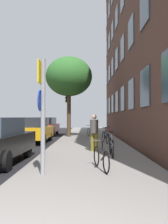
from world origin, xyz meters
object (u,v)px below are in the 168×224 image
Objects in this scene: bicycle_3 at (105,137)px; car_2 at (46,126)px; traffic_light at (68,106)px; bicycle_1 at (111,146)px; pedestrian_0 at (94,130)px; bicycle_2 at (93,141)px; car_1 at (34,130)px; bicycle_0 at (101,157)px; bicycle_4 at (108,134)px; bicycle_5 at (90,132)px; sign_post at (42,107)px; tree_near at (69,77)px.

bicycle_3 is 0.38× the size of car_2.
bicycle_1 is at bearing -77.21° from traffic_light.
car_2 is (-2.07, 1.11, -1.77)m from traffic_light.
pedestrian_0 is 0.36× the size of car_2.
traffic_light reaches higher than car_2.
pedestrian_0 is (-0.76, -3.38, 0.57)m from bicycle_3.
bicycle_1 reaches higher than bicycle_2.
car_2 is at bearing 110.56° from bicycle_1.
bicycle_2 is 0.40× the size of car_1.
bicycle_0 is at bearing -65.89° from car_1.
bicycle_4 is (1.07, 9.60, 0.00)m from bicycle_0.
car_1 is at bearing 125.67° from bicycle_1.
bicycle_1 is 0.97× the size of bicycle_3.
bicycle_2 is at bearing 90.89° from bicycle_0.
pedestrian_0 reaches higher than bicycle_5.
sign_post is 1.84× the size of bicycle_2.
tree_near reaches higher than bicycle_2.
traffic_light is at bearing 91.53° from sign_post.
bicycle_3 is (0.69, 7.20, 0.02)m from bicycle_0.
car_1 is (-2.17, 9.06, -1.07)m from sign_post.
car_2 is at bearing 145.66° from bicycle_5.
car_2 is at bearing 92.60° from car_1.
sign_post is 1.86× the size of bicycle_0.
bicycle_3 is 2.43m from bicycle_4.
bicycle_1 is 1.01× the size of bicycle_2.
bicycle_0 is at bearing -74.57° from car_2.
car_1 reaches higher than bicycle_5.
sign_post reaches higher than bicycle_0.
pedestrian_0 is (-0.07, 3.82, 0.59)m from bicycle_0.
sign_post is at bearing -158.56° from bicycle_0.
bicycle_0 is at bearing -81.69° from traffic_light.
tree_near reaches higher than bicycle_5.
tree_near reaches higher than bicycle_0.
sign_post is 8.28m from bicycle_3.
car_1 is (-4.85, -1.17, 0.37)m from bicycle_4.
tree_near is at bearing 117.17° from bicycle_3.
bicycle_3 is at bearing 73.65° from sign_post.
traffic_light is 2.16× the size of bicycle_1.
bicycle_2 is 1.13m from pedestrian_0.
bicycle_3 is 3.51m from pedestrian_0.
car_2 is (-4.06, 14.70, 0.37)m from bicycle_0.
bicycle_1 is 7.43m from car_1.
bicycle_0 is (1.60, 0.63, -1.44)m from sign_post.
car_1 is at bearing -87.40° from car_2.
tree_near is at bearing 103.36° from bicycle_2.
sign_post is 5.82m from bicycle_2.
car_1 reaches higher than bicycle_0.
bicycle_0 is at bearing -96.38° from bicycle_4.
bicycle_0 is 0.40× the size of car_1.
bicycle_3 is at bearing -57.65° from car_2.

